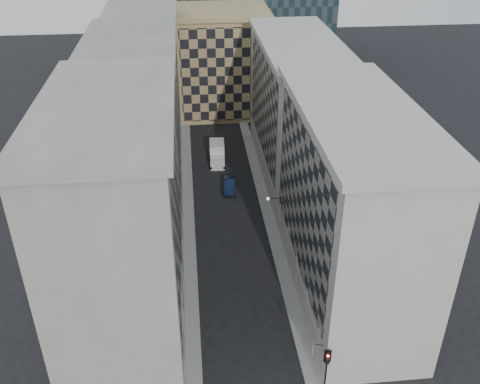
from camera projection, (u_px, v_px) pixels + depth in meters
sidewalk_west at (189, 219)px, 69.89m from camera, size 1.50×100.00×0.15m
sidewalk_east at (268, 214)px, 70.80m from camera, size 1.50×100.00×0.15m
bldg_left_a at (122, 229)px, 47.14m from camera, size 10.80×22.80×23.70m
bldg_left_b at (138, 132)px, 66.25m from camera, size 10.80×22.80×22.70m
bldg_left_c at (147, 79)px, 85.36m from camera, size 10.80×22.80×21.70m
bldg_right_a at (349, 207)px, 53.23m from camera, size 10.80×26.80×20.70m
bldg_right_b at (297, 110)px, 76.61m from camera, size 10.80×28.80×19.70m
tan_block at (222, 61)px, 98.24m from camera, size 16.80×14.80×18.80m
flagpoles_left at (182, 296)px, 45.24m from camera, size 0.10×6.33×2.33m
bracket_lamp at (270, 199)px, 62.47m from camera, size 1.98×0.36×0.36m
traffic_light at (327, 363)px, 44.57m from camera, size 0.60×0.57×4.86m
box_truck at (217, 154)px, 83.45m from camera, size 2.49×5.64×3.04m
dark_car at (229, 185)px, 76.16m from camera, size 2.16×4.95×1.58m
shop_sign at (313, 348)px, 45.74m from camera, size 1.05×0.66×0.75m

